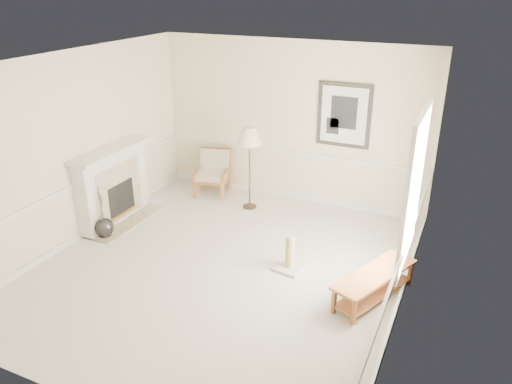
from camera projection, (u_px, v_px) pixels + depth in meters
ground at (221, 267)px, 7.19m from camera, size 5.50×5.50×0.00m
room at (230, 144)px, 6.46m from camera, size 5.04×5.54×2.92m
fireplace at (113, 186)px, 8.33m from camera, size 0.64×1.64×1.31m
floor_vase at (104, 228)px, 7.96m from camera, size 0.31×0.31×0.90m
armchair at (213, 170)px, 9.55m from camera, size 0.75×0.79×0.82m
floor_lamp at (249, 138)px, 8.54m from camera, size 0.59×0.59×1.50m
bench at (374, 282)px, 6.40m from camera, size 0.89×1.40×0.39m
scratching_post at (290, 259)px, 7.09m from camera, size 0.43×0.43×0.54m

